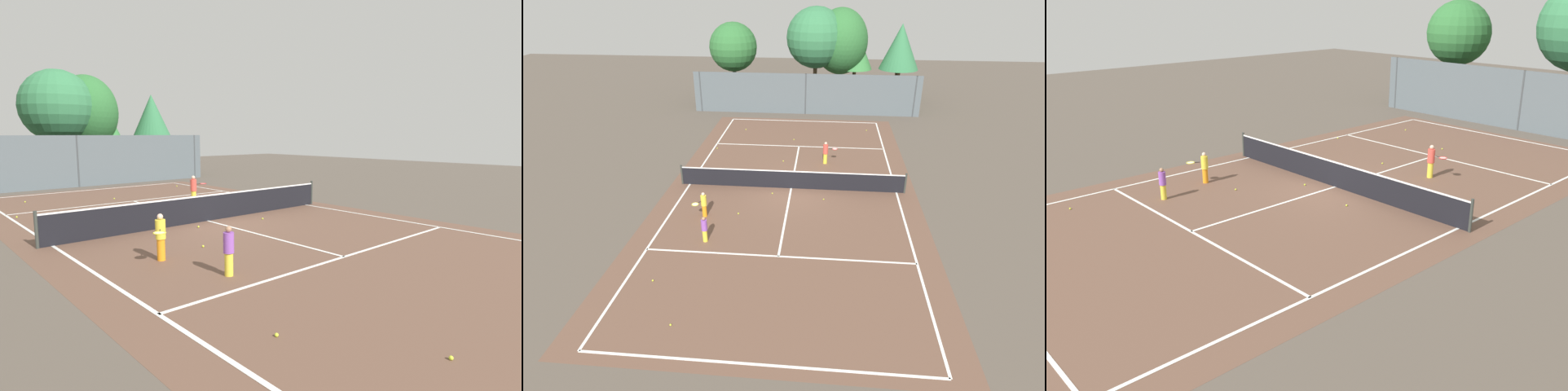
# 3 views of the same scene
# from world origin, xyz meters

# --- Properties ---
(ground_plane) EXTENTS (80.00, 80.00, 0.00)m
(ground_plane) POSITION_xyz_m (0.00, 0.00, 0.00)
(ground_plane) COLOR brown
(court_surface) EXTENTS (13.00, 25.00, 0.01)m
(court_surface) POSITION_xyz_m (0.00, 0.00, 0.00)
(court_surface) COLOR brown
(court_surface) RESTS_ON ground_plane
(tennis_net) EXTENTS (11.90, 0.10, 1.10)m
(tennis_net) POSITION_xyz_m (0.00, 0.00, 0.51)
(tennis_net) COLOR #333833
(tennis_net) RESTS_ON ground_plane
(perimeter_fence) EXTENTS (18.00, 0.12, 3.20)m
(perimeter_fence) POSITION_xyz_m (0.00, 14.00, 1.60)
(perimeter_fence) COLOR #515B60
(perimeter_fence) RESTS_ON ground_plane
(tree_0) EXTENTS (3.02, 3.02, 5.90)m
(tree_0) POSITION_xyz_m (4.05, 19.90, 4.20)
(tree_0) COLOR brown
(tree_0) RESTS_ON ground_plane
(tree_1) EXTENTS (4.00, 4.00, 6.65)m
(tree_1) POSITION_xyz_m (-6.31, 17.23, 4.64)
(tree_1) COLOR brown
(tree_1) RESTS_ON ground_plane
(tree_2) EXTENTS (5.10, 5.10, 7.78)m
(tree_2) POSITION_xyz_m (0.55, 19.19, 5.22)
(tree_2) COLOR brown
(tree_2) RESTS_ON ground_plane
(tree_3) EXTENTS (3.37, 3.37, 6.47)m
(tree_3) POSITION_xyz_m (7.76, 19.13, 4.55)
(tree_3) COLOR brown
(tree_3) RESTS_ON ground_plane
(tree_4) EXTENTS (4.65, 5.04, 7.65)m
(tree_4) POSITION_xyz_m (2.71, 19.80, 4.85)
(tree_4) COLOR brown
(tree_4) RESTS_ON ground_plane
(player_0) EXTENTS (0.86, 0.34, 1.35)m
(player_0) POSITION_xyz_m (1.76, 3.65, 0.70)
(player_0) COLOR yellow
(player_0) RESTS_ON ground_plane
(player_1) EXTENTS (0.25, 0.25, 1.18)m
(player_1) POSITION_xyz_m (-3.22, -5.55, 0.60)
(player_1) COLOR yellow
(player_1) RESTS_ON ground_plane
(player_2) EXTENTS (0.63, 0.82, 1.24)m
(player_2) POSITION_xyz_m (-3.81, -3.43, 0.65)
(player_2) COLOR orange
(player_2) RESTS_ON ground_plane
(tennis_ball_0) EXTENTS (0.07, 0.07, 0.07)m
(tennis_ball_0) POSITION_xyz_m (-5.28, 5.47, 0.03)
(tennis_ball_0) COLOR #CCE533
(tennis_ball_0) RESTS_ON ground_plane
(tennis_ball_1) EXTENTS (0.07, 0.07, 0.07)m
(tennis_ball_1) POSITION_xyz_m (-4.07, 9.47, 0.03)
(tennis_ball_1) COLOR #CCE533
(tennis_ball_1) RESTS_ON ground_plane
(tennis_ball_2) EXTENTS (0.07, 0.07, 0.07)m
(tennis_ball_2) POSITION_xyz_m (-2.27, -3.06, 0.03)
(tennis_ball_2) COLOR #CCE533
(tennis_ball_2) RESTS_ON ground_plane
(tennis_ball_3) EXTENTS (0.07, 0.07, 0.07)m
(tennis_ball_3) POSITION_xyz_m (-0.78, 3.68, 0.03)
(tennis_ball_3) COLOR #CCE533
(tennis_ball_3) RESTS_ON ground_plane
(tennis_ball_4) EXTENTS (0.07, 0.07, 0.07)m
(tennis_ball_4) POSITION_xyz_m (4.64, 10.11, 0.03)
(tennis_ball_4) COLOR #CCE533
(tennis_ball_4) RESTS_ON ground_plane
(tennis_ball_5) EXTENTS (0.07, 0.07, 0.07)m
(tennis_ball_5) POSITION_xyz_m (-1.05, 1.65, 0.03)
(tennis_ball_5) COLOR #CCE533
(tennis_ball_5) RESTS_ON ground_plane
(tennis_ball_6) EXTENTS (0.07, 0.07, 0.07)m
(tennis_ball_6) POSITION_xyz_m (-0.92, -0.76, 0.03)
(tennis_ball_6) COLOR #CCE533
(tennis_ball_6) RESTS_ON ground_plane
(tennis_ball_7) EXTENTS (0.07, 0.07, 0.07)m
(tennis_ball_7) POSITION_xyz_m (0.27, 0.03, 0.03)
(tennis_ball_7) COLOR #CCE533
(tennis_ball_7) RESTS_ON ground_plane
(tennis_ball_8) EXTENTS (0.07, 0.07, 0.07)m
(tennis_ball_8) POSITION_xyz_m (-0.43, 7.63, 0.03)
(tennis_ball_8) COLOR #CCE533
(tennis_ball_8) RESTS_ON ground_plane
(tennis_ball_9) EXTENTS (0.07, 0.07, 0.07)m
(tennis_ball_9) POSITION_xyz_m (-4.48, -8.46, 0.03)
(tennis_ball_9) COLOR #CCE533
(tennis_ball_9) RESTS_ON ground_plane
(tennis_ball_10) EXTENTS (0.07, 0.07, 0.07)m
(tennis_ball_10) POSITION_xyz_m (1.74, -1.19, 0.03)
(tennis_ball_10) COLOR #CCE533
(tennis_ball_10) RESTS_ON ground_plane
(tennis_ball_11) EXTENTS (0.07, 0.07, 0.07)m
(tennis_ball_11) POSITION_xyz_m (-3.07, -10.66, 0.03)
(tennis_ball_11) COLOR #CCE533
(tennis_ball_11) RESTS_ON ground_plane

